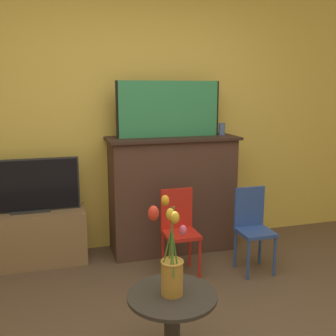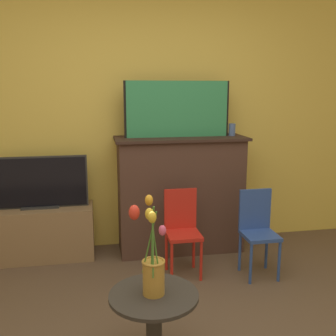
{
  "view_description": "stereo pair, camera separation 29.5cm",
  "coord_description": "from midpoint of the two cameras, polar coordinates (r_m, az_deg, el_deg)",
  "views": [
    {
      "loc": [
        -0.71,
        -1.61,
        1.54
      ],
      "look_at": [
        0.1,
        1.17,
        0.96
      ],
      "focal_mm": 42.0,
      "sensor_mm": 36.0,
      "label": 1
    },
    {
      "loc": [
        -0.43,
        -1.68,
        1.54
      ],
      "look_at": [
        0.1,
        1.17,
        0.96
      ],
      "focal_mm": 42.0,
      "sensor_mm": 36.0,
      "label": 2
    }
  ],
  "objects": [
    {
      "name": "wall_back",
      "position": [
        3.82,
        -7.85,
        8.42
      ],
      "size": [
        8.0,
        0.06,
        2.7
      ],
      "color": "#EAC651",
      "rests_on": "ground"
    },
    {
      "name": "mantel_candle",
      "position": [
        3.83,
        5.64,
        5.64
      ],
      "size": [
        0.06,
        0.06,
        0.12
      ],
      "color": "#4C6699",
      "rests_on": "fireplace_mantel"
    },
    {
      "name": "chair_red",
      "position": [
        3.33,
        -0.94,
        -8.48
      ],
      "size": [
        0.28,
        0.28,
        0.72
      ],
      "color": "red",
      "rests_on": "ground"
    },
    {
      "name": "painting",
      "position": [
        3.65,
        -2.19,
        8.53
      ],
      "size": [
        0.98,
        0.03,
        0.51
      ],
      "color": "black",
      "rests_on": "fireplace_mantel"
    },
    {
      "name": "tv_stand",
      "position": [
        3.79,
        -21.2,
        -9.46
      ],
      "size": [
        0.92,
        0.36,
        0.48
      ],
      "color": "olive",
      "rests_on": "ground"
    },
    {
      "name": "tv_monitor",
      "position": [
        3.66,
        -21.72,
        -2.53
      ],
      "size": [
        0.85,
        0.12,
        0.47
      ],
      "color": "#2D2D2D",
      "rests_on": "tv_stand"
    },
    {
      "name": "chair_blue",
      "position": [
        3.43,
        9.76,
        -8.06
      ],
      "size": [
        0.28,
        0.28,
        0.72
      ],
      "color": "#2D4C99",
      "rests_on": "ground"
    },
    {
      "name": "fireplace_mantel",
      "position": [
        3.78,
        -1.65,
        -3.59
      ],
      "size": [
        1.23,
        0.47,
        1.1
      ],
      "color": "#4C3328",
      "rests_on": "ground"
    },
    {
      "name": "vase_tulips",
      "position": [
        2.12,
        -3.68,
        -13.83
      ],
      "size": [
        0.19,
        0.27,
        0.52
      ],
      "color": "#B78433",
      "rests_on": "side_table"
    },
    {
      "name": "side_table",
      "position": [
        2.29,
        -3.37,
        -21.37
      ],
      "size": [
        0.49,
        0.49,
        0.46
      ],
      "color": "#332D28",
      "rests_on": "ground"
    }
  ]
}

